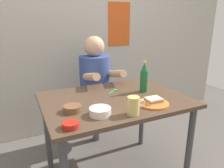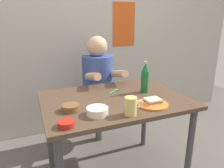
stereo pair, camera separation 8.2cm
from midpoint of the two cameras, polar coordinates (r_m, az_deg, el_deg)
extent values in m
cube|color=#ADA89E|center=(2.53, -11.06, 16.22)|extent=(4.40, 0.08, 2.60)
cube|color=#CC4C19|center=(2.68, 1.06, 15.82)|extent=(0.29, 0.01, 0.52)
cube|color=#4C3828|center=(1.65, -0.68, -4.30)|extent=(1.10, 0.80, 0.03)
cylinder|color=#3F3F44|center=(1.82, 18.92, -16.11)|extent=(0.05, 0.05, 0.71)
cylinder|color=#3F3F44|center=(2.00, -18.20, -12.96)|extent=(0.05, 0.05, 0.71)
cylinder|color=#3F3F44|center=(2.29, 7.09, -8.17)|extent=(0.05, 0.05, 0.71)
cylinder|color=#4C4C51|center=(2.42, -5.32, -10.53)|extent=(0.08, 0.08, 0.41)
cylinder|color=maroon|center=(2.33, -5.47, -5.62)|extent=(0.34, 0.34, 0.04)
cylinder|color=#33478C|center=(2.23, -5.67, 1.01)|extent=(0.32, 0.32, 0.52)
sphere|color=tan|center=(2.16, -5.95, 10.07)|extent=(0.21, 0.21, 0.21)
cylinder|color=tan|center=(1.94, -6.90, 1.95)|extent=(0.07, 0.31, 0.14)
cylinder|color=tan|center=(2.03, 0.09, 2.78)|extent=(0.07, 0.31, 0.14)
cylinder|color=orange|center=(1.54, 9.67, -5.24)|extent=(0.22, 0.22, 0.01)
cube|color=beige|center=(1.54, 9.70, -4.79)|extent=(0.11, 0.09, 0.01)
cube|color=#9E592D|center=(1.53, 9.72, -4.38)|extent=(0.11, 0.09, 0.01)
cube|color=beige|center=(1.53, 9.74, -3.96)|extent=(0.11, 0.09, 0.01)
cylinder|color=#D1BC66|center=(1.35, 4.07, -5.90)|extent=(0.08, 0.08, 0.12)
torus|color=silver|center=(1.38, 6.20, -5.24)|extent=(0.06, 0.01, 0.06)
cylinder|color=#19602D|center=(1.78, 7.32, 0.72)|extent=(0.06, 0.06, 0.18)
cone|color=#19602D|center=(1.74, 7.47, 4.67)|extent=(0.05, 0.05, 0.07)
cylinder|color=#BFB74C|center=(1.74, 7.53, 5.99)|extent=(0.03, 0.03, 0.01)
cylinder|color=brown|center=(1.44, -12.27, -6.51)|extent=(0.12, 0.12, 0.04)
cylinder|color=brown|center=(1.43, -12.29, -6.17)|extent=(0.10, 0.10, 0.02)
cylinder|color=silver|center=(1.36, -4.97, -7.44)|extent=(0.14, 0.14, 0.05)
cylinder|color=tan|center=(1.35, -4.98, -7.02)|extent=(0.11, 0.11, 0.02)
cylinder|color=#B21E14|center=(1.24, -13.06, -10.78)|extent=(0.10, 0.10, 0.03)
cylinder|color=maroon|center=(1.24, -13.08, -10.47)|extent=(0.08, 0.08, 0.02)
cylinder|color=#26A559|center=(1.77, -1.30, -2.17)|extent=(0.10, 0.07, 0.01)
ellipsoid|color=#26A559|center=(1.81, -0.38, -1.61)|extent=(0.04, 0.02, 0.01)
camera|label=1|loc=(0.04, -91.41, -0.44)|focal=33.76mm
camera|label=2|loc=(0.04, 88.59, 0.44)|focal=33.76mm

